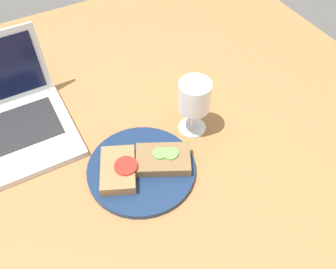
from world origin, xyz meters
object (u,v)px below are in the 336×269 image
(sandwich_with_cucumber, at_px, (163,159))
(wine_glass, at_px, (194,99))
(sandwich_with_tomato, at_px, (119,170))
(laptop, at_px, (1,122))
(plate, at_px, (141,169))

(sandwich_with_cucumber, distance_m, wine_glass, 0.15)
(sandwich_with_tomato, relative_size, laptop, 0.44)
(sandwich_with_tomato, xyz_separation_m, laptop, (-0.19, 0.25, 0.01))
(sandwich_with_cucumber, height_order, sandwich_with_tomato, sandwich_with_tomato)
(sandwich_with_cucumber, bearing_deg, wine_glass, 29.97)
(sandwich_with_tomato, height_order, laptop, laptop)
(laptop, bearing_deg, wine_glass, -26.97)
(laptop, bearing_deg, sandwich_with_cucumber, -43.37)
(sandwich_with_tomato, height_order, wine_glass, wine_glass)
(wine_glass, height_order, laptop, laptop)
(wine_glass, xyz_separation_m, laptop, (-0.40, 0.20, -0.06))
(sandwich_with_tomato, bearing_deg, wine_glass, 12.22)
(laptop, bearing_deg, plate, -47.69)
(sandwich_with_tomato, distance_m, laptop, 0.31)
(plate, distance_m, sandwich_with_cucumber, 0.05)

